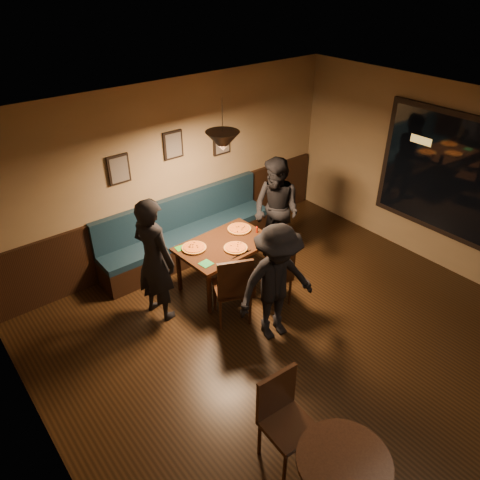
{
  "coord_description": "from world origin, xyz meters",
  "views": [
    {
      "loc": [
        -3.33,
        -2.27,
        4.25
      ],
      "look_at": [
        0.0,
        1.88,
        0.95
      ],
      "focal_mm": 34.44,
      "sensor_mm": 36.0,
      "label": 1
    }
  ],
  "objects_px": {
    "chair_near_right": "(273,273)",
    "diner_left": "(154,260)",
    "dining_table": "(225,264)",
    "diner_front": "(277,284)",
    "chair_near_left": "(232,286)",
    "tabasco_bottle": "(257,229)",
    "booth_bench": "(188,230)",
    "diner_right": "(276,211)",
    "cafe_chair_far": "(289,425)",
    "soda_glass": "(270,233)"
  },
  "relations": [
    {
      "from": "chair_near_left",
      "to": "diner_right",
      "type": "height_order",
      "value": "diner_right"
    },
    {
      "from": "chair_near_right",
      "to": "soda_glass",
      "type": "xyz_separation_m",
      "value": [
        0.35,
        0.47,
        0.31
      ]
    },
    {
      "from": "chair_near_left",
      "to": "diner_left",
      "type": "distance_m",
      "value": 1.07
    },
    {
      "from": "chair_near_right",
      "to": "diner_left",
      "type": "height_order",
      "value": "diner_left"
    },
    {
      "from": "diner_left",
      "to": "soda_glass",
      "type": "height_order",
      "value": "diner_left"
    },
    {
      "from": "chair_near_right",
      "to": "diner_front",
      "type": "height_order",
      "value": "diner_front"
    },
    {
      "from": "dining_table",
      "to": "diner_front",
      "type": "distance_m",
      "value": 1.34
    },
    {
      "from": "soda_glass",
      "to": "tabasco_bottle",
      "type": "distance_m",
      "value": 0.23
    },
    {
      "from": "diner_right",
      "to": "diner_front",
      "type": "bearing_deg",
      "value": -49.3
    },
    {
      "from": "dining_table",
      "to": "chair_near_right",
      "type": "relative_size",
      "value": 1.39
    },
    {
      "from": "chair_near_left",
      "to": "cafe_chair_far",
      "type": "relative_size",
      "value": 1.04
    },
    {
      "from": "chair_near_left",
      "to": "chair_near_right",
      "type": "bearing_deg",
      "value": 17.08
    },
    {
      "from": "cafe_chair_far",
      "to": "soda_glass",
      "type": "bearing_deg",
      "value": -124.75
    },
    {
      "from": "booth_bench",
      "to": "diner_right",
      "type": "height_order",
      "value": "diner_right"
    },
    {
      "from": "chair_near_left",
      "to": "diner_left",
      "type": "bearing_deg",
      "value": 160.97
    },
    {
      "from": "dining_table",
      "to": "diner_right",
      "type": "height_order",
      "value": "diner_right"
    },
    {
      "from": "dining_table",
      "to": "tabasco_bottle",
      "type": "xyz_separation_m",
      "value": [
        0.56,
        -0.05,
        0.42
      ]
    },
    {
      "from": "diner_front",
      "to": "cafe_chair_far",
      "type": "bearing_deg",
      "value": -118.31
    },
    {
      "from": "cafe_chair_far",
      "to": "diner_front",
      "type": "bearing_deg",
      "value": -124.93
    },
    {
      "from": "diner_left",
      "to": "dining_table",
      "type": "bearing_deg",
      "value": -106.58
    },
    {
      "from": "booth_bench",
      "to": "diner_left",
      "type": "xyz_separation_m",
      "value": [
        -1.1,
        -0.92,
        0.39
      ]
    },
    {
      "from": "chair_near_right",
      "to": "diner_right",
      "type": "height_order",
      "value": "diner_right"
    },
    {
      "from": "chair_near_right",
      "to": "diner_left",
      "type": "distance_m",
      "value": 1.64
    },
    {
      "from": "booth_bench",
      "to": "chair_near_left",
      "type": "xyz_separation_m",
      "value": [
        -0.38,
        -1.62,
        0.03
      ]
    },
    {
      "from": "chair_near_left",
      "to": "soda_glass",
      "type": "distance_m",
      "value": 1.11
    },
    {
      "from": "soda_glass",
      "to": "dining_table",
      "type": "bearing_deg",
      "value": 156.8
    },
    {
      "from": "dining_table",
      "to": "chair_near_left",
      "type": "xyz_separation_m",
      "value": [
        -0.38,
        -0.65,
        0.17
      ]
    },
    {
      "from": "booth_bench",
      "to": "dining_table",
      "type": "xyz_separation_m",
      "value": [
        0.0,
        -0.97,
        -0.14
      ]
    },
    {
      "from": "diner_left",
      "to": "tabasco_bottle",
      "type": "bearing_deg",
      "value": -107.48
    },
    {
      "from": "chair_near_left",
      "to": "diner_left",
      "type": "height_order",
      "value": "diner_left"
    },
    {
      "from": "chair_near_right",
      "to": "cafe_chair_far",
      "type": "xyz_separation_m",
      "value": [
        -1.53,
        -1.91,
        0.02
      ]
    },
    {
      "from": "diner_left",
      "to": "diner_front",
      "type": "xyz_separation_m",
      "value": [
        0.96,
        -1.3,
        -0.07
      ]
    },
    {
      "from": "diner_right",
      "to": "cafe_chair_far",
      "type": "bearing_deg",
      "value": -47.38
    },
    {
      "from": "booth_bench",
      "to": "diner_left",
      "type": "bearing_deg",
      "value": -140.14
    },
    {
      "from": "diner_left",
      "to": "diner_front",
      "type": "bearing_deg",
      "value": -157.65
    },
    {
      "from": "tabasco_bottle",
      "to": "soda_glass",
      "type": "bearing_deg",
      "value": -74.2
    },
    {
      "from": "soda_glass",
      "to": "tabasco_bottle",
      "type": "xyz_separation_m",
      "value": [
        -0.06,
        0.22,
        -0.02
      ]
    },
    {
      "from": "dining_table",
      "to": "soda_glass",
      "type": "height_order",
      "value": "soda_glass"
    },
    {
      "from": "chair_near_left",
      "to": "tabasco_bottle",
      "type": "relative_size",
      "value": 9.12
    },
    {
      "from": "cafe_chair_far",
      "to": "chair_near_right",
      "type": "bearing_deg",
      "value": -125.16
    },
    {
      "from": "booth_bench",
      "to": "cafe_chair_far",
      "type": "relative_size",
      "value": 2.97
    },
    {
      "from": "dining_table",
      "to": "chair_near_left",
      "type": "height_order",
      "value": "chair_near_left"
    },
    {
      "from": "diner_left",
      "to": "diner_right",
      "type": "distance_m",
      "value": 2.2
    },
    {
      "from": "booth_bench",
      "to": "diner_left",
      "type": "distance_m",
      "value": 1.49
    },
    {
      "from": "booth_bench",
      "to": "diner_right",
      "type": "relative_size",
      "value": 1.77
    },
    {
      "from": "chair_near_right",
      "to": "diner_front",
      "type": "bearing_deg",
      "value": -117.65
    },
    {
      "from": "chair_near_left",
      "to": "soda_glass",
      "type": "bearing_deg",
      "value": 45.61
    },
    {
      "from": "dining_table",
      "to": "diner_left",
      "type": "distance_m",
      "value": 1.23
    },
    {
      "from": "chair_near_left",
      "to": "tabasco_bottle",
      "type": "height_order",
      "value": "chair_near_left"
    },
    {
      "from": "dining_table",
      "to": "diner_right",
      "type": "distance_m",
      "value": 1.2
    }
  ]
}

